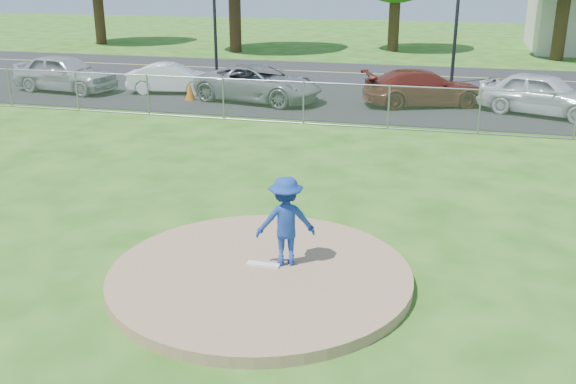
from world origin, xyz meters
name	(u,v)px	position (x,y,z in m)	size (l,w,h in m)	color
ground	(350,141)	(0.00, 10.00, 0.00)	(120.00, 120.00, 0.00)	#245512
pitchers_mound	(260,275)	(0.00, 0.00, 0.10)	(5.40, 5.40, 0.20)	#8F6E4E
pitching_rubber	(263,265)	(0.00, 0.20, 0.22)	(0.60, 0.15, 0.04)	white
chain_link_fence	(360,106)	(0.00, 12.00, 0.75)	(40.00, 0.06, 1.50)	gray
parking_lot	(375,102)	(0.00, 16.50, 0.01)	(50.00, 8.00, 0.01)	black
street	(393,75)	(0.00, 24.00, 0.00)	(60.00, 7.00, 0.01)	black
traffic_signal_left	(219,7)	(-8.76, 22.00, 3.36)	(1.28, 0.20, 5.60)	black
pitcher	(286,221)	(0.37, 0.40, 1.03)	(1.07, 0.61, 1.65)	navy
traffic_cone	(190,91)	(-7.60, 15.03, 0.41)	(0.41, 0.41, 0.79)	#DC5D0B
parked_car_silver	(65,73)	(-13.77, 15.54, 0.83)	(1.93, 4.81, 1.64)	#A3A3A7
parked_car_white	(172,78)	(-8.97, 16.37, 0.65)	(1.36, 3.89, 1.28)	white
parked_car_gray	(259,84)	(-4.72, 15.52, 0.75)	(2.44, 5.30, 1.47)	gray
parked_car_darkred	(424,88)	(1.96, 16.36, 0.72)	(1.99, 4.90, 1.42)	maroon
parked_car_pearl	(543,94)	(6.37, 15.68, 0.80)	(1.86, 4.62, 1.58)	silver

